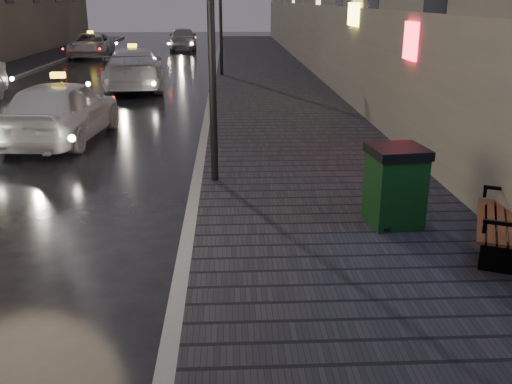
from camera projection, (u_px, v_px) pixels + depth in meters
sidewalk at (268, 79)px, 25.32m from camera, size 4.60×58.00×0.15m
curb at (214, 79)px, 25.21m from camera, size 0.20×58.00×0.15m
curb_far at (9, 81)px, 24.80m from camera, size 0.20×58.00×0.15m
bench at (507, 220)px, 7.79m from camera, size 1.27×1.86×0.90m
trash_bin at (395, 185)px, 8.69m from camera, size 0.89×0.89×1.23m
taxi_near at (62, 110)px, 14.42m from camera, size 2.34×4.85×1.60m
taxi_mid at (134, 68)px, 22.75m from camera, size 3.02×5.89×1.64m
taxi_far at (91, 45)px, 35.39m from camera, size 2.69×5.31×1.44m
car_far at (183, 38)px, 40.07m from camera, size 2.16×4.76×1.58m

